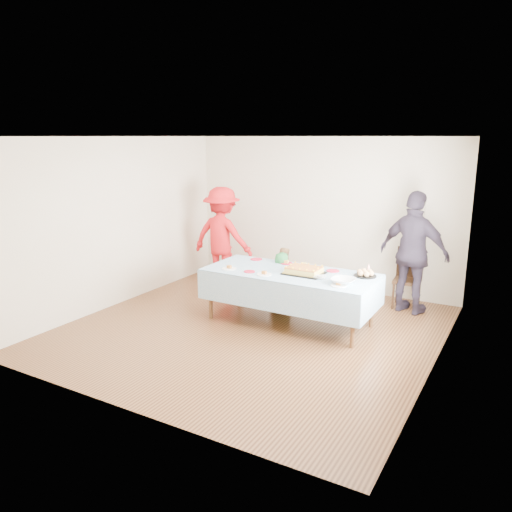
{
  "coord_description": "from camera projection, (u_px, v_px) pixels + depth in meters",
  "views": [
    {
      "loc": [
        3.37,
        -5.81,
        2.71
      ],
      "look_at": [
        -0.1,
        0.3,
        1.01
      ],
      "focal_mm": 35.0,
      "sensor_mm": 36.0,
      "label": 1
    }
  ],
  "objects": [
    {
      "name": "plate_red_far_d",
      "position": [
        333.0,
        271.0,
        7.29
      ],
      "size": [
        0.19,
        0.19,
        0.01
      ],
      "primitive_type": "cylinder",
      "color": "red",
      "rests_on": "party_table"
    },
    {
      "name": "plate_white_mid",
      "position": [
        264.0,
        274.0,
        7.1
      ],
      "size": [
        0.21,
        0.21,
        0.01
      ],
      "primitive_type": "cylinder",
      "color": "white",
      "rests_on": "party_table"
    },
    {
      "name": "room_walls",
      "position": [
        255.0,
        207.0,
        6.73
      ],
      "size": [
        5.04,
        5.04,
        2.72
      ],
      "color": "beige",
      "rests_on": "ground"
    },
    {
      "name": "toddler_mid",
      "position": [
        281.0,
        281.0,
        7.88
      ],
      "size": [
        0.53,
        0.43,
        0.93
      ],
      "primitive_type": "imported",
      "rotation": [
        0.0,
        0.0,
        3.46
      ],
      "color": "#236930",
      "rests_on": "ground"
    },
    {
      "name": "plate_white_left",
      "position": [
        229.0,
        269.0,
        7.41
      ],
      "size": [
        0.22,
        0.22,
        0.01
      ],
      "primitive_type": "cylinder",
      "color": "white",
      "rests_on": "party_table"
    },
    {
      "name": "adult_right",
      "position": [
        414.0,
        253.0,
        7.65
      ],
      "size": [
        1.2,
        0.74,
        1.91
      ],
      "primitive_type": "imported",
      "rotation": [
        0.0,
        0.0,
        2.88
      ],
      "color": "#312938",
      "rests_on": "ground"
    },
    {
      "name": "rolls_tray",
      "position": [
        365.0,
        274.0,
        7.01
      ],
      "size": [
        0.32,
        0.32,
        0.1
      ],
      "color": "black",
      "rests_on": "party_table"
    },
    {
      "name": "plate_red_far_b",
      "position": [
        287.0,
        263.0,
        7.72
      ],
      "size": [
        0.19,
        0.19,
        0.01
      ],
      "primitive_type": "cylinder",
      "color": "red",
      "rests_on": "party_table"
    },
    {
      "name": "party_table",
      "position": [
        290.0,
        275.0,
        7.27
      ],
      "size": [
        2.5,
        1.1,
        0.78
      ],
      "color": "#58331E",
      "rests_on": "ground"
    },
    {
      "name": "dining_chair",
      "position": [
        408.0,
        274.0,
        8.04
      ],
      "size": [
        0.45,
        0.45,
        0.96
      ],
      "rotation": [
        0.0,
        0.0,
        0.08
      ],
      "color": "black",
      "rests_on": "ground"
    },
    {
      "name": "ground",
      "position": [
        252.0,
        329.0,
        7.17
      ],
      "size": [
        5.0,
        5.0,
        0.0
      ],
      "primitive_type": "plane",
      "color": "#412312",
      "rests_on": "ground"
    },
    {
      "name": "toddler_left",
      "position": [
        229.0,
        265.0,
        9.25
      ],
      "size": [
        0.31,
        0.24,
        0.76
      ],
      "primitive_type": "imported",
      "rotation": [
        0.0,
        0.0,
        2.93
      ],
      "color": "red",
      "rests_on": "ground"
    },
    {
      "name": "plate_red_near",
      "position": [
        249.0,
        272.0,
        7.25
      ],
      "size": [
        0.16,
        0.16,
        0.01
      ],
      "primitive_type": "cylinder",
      "color": "red",
      "rests_on": "party_table"
    },
    {
      "name": "adult_left",
      "position": [
        222.0,
        237.0,
        9.11
      ],
      "size": [
        1.2,
        0.72,
        1.82
      ],
      "primitive_type": "imported",
      "rotation": [
        0.0,
        0.0,
        3.18
      ],
      "color": "red",
      "rests_on": "ground"
    },
    {
      "name": "fork_pile",
      "position": [
        322.0,
        277.0,
        6.87
      ],
      "size": [
        0.24,
        0.18,
        0.07
      ],
      "primitive_type": null,
      "color": "white",
      "rests_on": "party_table"
    },
    {
      "name": "punch_bowl",
      "position": [
        343.0,
        281.0,
        6.65
      ],
      "size": [
        0.33,
        0.33,
        0.08
      ],
      "primitive_type": "imported",
      "color": "silver",
      "rests_on": "party_table"
    },
    {
      "name": "party_hat",
      "position": [
        368.0,
        268.0,
        7.13
      ],
      "size": [
        0.09,
        0.09,
        0.16
      ],
      "primitive_type": "cone",
      "color": "white",
      "rests_on": "party_table"
    },
    {
      "name": "toddler_right",
      "position": [
        283.0,
        273.0,
        8.51
      ],
      "size": [
        0.5,
        0.44,
        0.87
      ],
      "primitive_type": "imported",
      "rotation": [
        0.0,
        0.0,
        3.43
      ],
      "color": "#AF8251",
      "rests_on": "ground"
    },
    {
      "name": "plate_red_far_a",
      "position": [
        256.0,
        259.0,
        7.97
      ],
      "size": [
        0.19,
        0.19,
        0.01
      ],
      "primitive_type": "cylinder",
      "color": "red",
      "rests_on": "party_table"
    },
    {
      "name": "birthday_cake",
      "position": [
        304.0,
        271.0,
        7.14
      ],
      "size": [
        0.55,
        0.43,
        0.1
      ],
      "color": "black",
      "rests_on": "party_table"
    },
    {
      "name": "plate_red_far_c",
      "position": [
        304.0,
        266.0,
        7.56
      ],
      "size": [
        0.17,
        0.17,
        0.01
      ],
      "primitive_type": "cylinder",
      "color": "red",
      "rests_on": "party_table"
    },
    {
      "name": "plate_white_right",
      "position": [
        339.0,
        285.0,
        6.57
      ],
      "size": [
        0.21,
        0.21,
        0.01
      ],
      "primitive_type": "cylinder",
      "color": "white",
      "rests_on": "party_table"
    }
  ]
}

